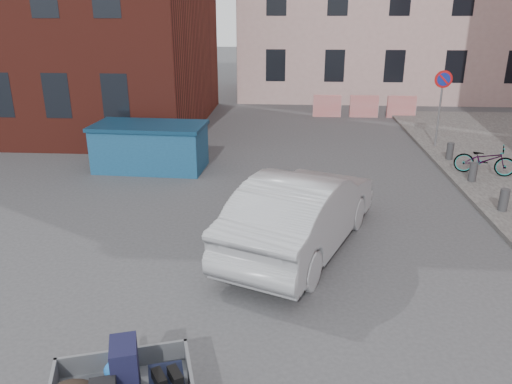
{
  "coord_description": "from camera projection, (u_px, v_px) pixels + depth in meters",
  "views": [
    {
      "loc": [
        0.78,
        -8.22,
        4.73
      ],
      "look_at": [
        0.11,
        1.62,
        1.1
      ],
      "focal_mm": 35.0,
      "sensor_mm": 36.0,
      "label": 1
    }
  ],
  "objects": [
    {
      "name": "dumpster",
      "position": [
        150.0,
        147.0,
        15.44
      ],
      "size": [
        3.49,
        1.93,
        1.43
      ],
      "rotation": [
        0.0,
        0.0,
        -0.05
      ],
      "color": "navy",
      "rests_on": "ground"
    },
    {
      "name": "barriers",
      "position": [
        364.0,
        106.0,
        22.98
      ],
      "size": [
        4.7,
        0.18,
        1.0
      ],
      "color": "red",
      "rests_on": "ground"
    },
    {
      "name": "bollards",
      "position": [
        504.0,
        200.0,
        12.04
      ],
      "size": [
        0.22,
        9.02,
        0.55
      ],
      "color": "#3A3A3D",
      "rests_on": "sidewalk"
    },
    {
      "name": "bicycle",
      "position": [
        485.0,
        160.0,
        14.66
      ],
      "size": [
        1.78,
        1.09,
        0.89
      ],
      "primitive_type": "imported",
      "rotation": [
        0.0,
        0.0,
        1.25
      ],
      "color": "black",
      "rests_on": "sidewalk"
    },
    {
      "name": "silver_car",
      "position": [
        302.0,
        211.0,
        10.25
      ],
      "size": [
        3.5,
        5.28,
        1.64
      ],
      "primitive_type": "imported",
      "rotation": [
        0.0,
        0.0,
        2.75
      ],
      "color": "#9D9FA4",
      "rests_on": "ground"
    },
    {
      "name": "ground",
      "position": [
        244.0,
        276.0,
        9.38
      ],
      "size": [
        120.0,
        120.0,
        0.0
      ],
      "primitive_type": "plane",
      "color": "#38383A",
      "rests_on": "ground"
    },
    {
      "name": "no_parking_sign",
      "position": [
        442.0,
        93.0,
        17.18
      ],
      "size": [
        0.6,
        0.09,
        2.65
      ],
      "color": "gray",
      "rests_on": "sidewalk"
    }
  ]
}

